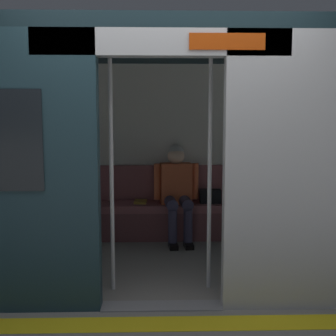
# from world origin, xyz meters

# --- Properties ---
(ground_plane) EXTENTS (60.00, 60.00, 0.00)m
(ground_plane) POSITION_xyz_m (0.00, 0.00, 0.00)
(ground_plane) COLOR gray
(platform_edge_strip) EXTENTS (8.00, 0.24, 0.01)m
(platform_edge_strip) POSITION_xyz_m (0.00, 0.30, 0.00)
(platform_edge_strip) COLOR yellow
(platform_edge_strip) RESTS_ON ground_plane
(train_car) EXTENTS (6.40, 2.49, 2.29)m
(train_car) POSITION_xyz_m (0.07, -1.08, 1.49)
(train_car) COLOR silver
(train_car) RESTS_ON ground_plane
(bench_seat) EXTENTS (3.25, 0.44, 0.44)m
(bench_seat) POSITION_xyz_m (0.00, -1.98, 0.34)
(bench_seat) COLOR #935156
(bench_seat) RESTS_ON ground_plane
(person_seated) EXTENTS (0.55, 0.70, 1.17)m
(person_seated) POSITION_xyz_m (-0.21, -1.93, 0.66)
(person_seated) COLOR #CC5933
(person_seated) RESTS_ON ground_plane
(handbag) EXTENTS (0.26, 0.15, 0.17)m
(handbag) POSITION_xyz_m (-0.64, -2.02, 0.53)
(handbag) COLOR black
(handbag) RESTS_ON bench_seat
(book) EXTENTS (0.16, 0.23, 0.03)m
(book) POSITION_xyz_m (0.24, -2.05, 0.46)
(book) COLOR gold
(book) RESTS_ON bench_seat
(grab_pole_door) EXTENTS (0.04, 0.04, 2.15)m
(grab_pole_door) POSITION_xyz_m (0.42, -0.37, 1.08)
(grab_pole_door) COLOR silver
(grab_pole_door) RESTS_ON ground_plane
(grab_pole_far) EXTENTS (0.04, 0.04, 2.15)m
(grab_pole_far) POSITION_xyz_m (-0.42, -0.39, 1.08)
(grab_pole_far) COLOR silver
(grab_pole_far) RESTS_ON ground_plane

